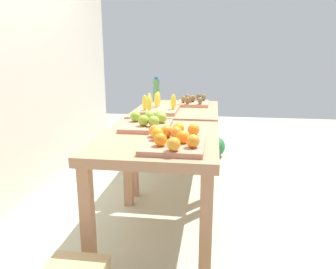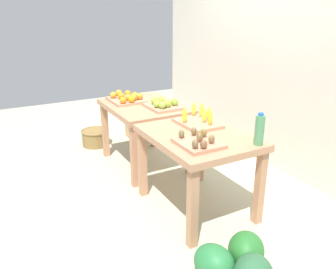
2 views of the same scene
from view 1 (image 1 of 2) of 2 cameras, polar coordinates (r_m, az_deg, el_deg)
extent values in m
plane|color=#B2B397|center=(2.99, 0.26, -11.52)|extent=(8.00, 8.00, 0.00)
cube|color=beige|center=(3.17, -25.78, 16.52)|extent=(4.40, 0.12, 3.00)
cube|color=tan|center=(2.22, -1.67, -1.04)|extent=(1.04, 0.80, 0.06)
cube|color=tan|center=(1.91, 6.53, -16.02)|extent=(0.07, 0.07, 0.69)
cube|color=tan|center=(2.74, 7.08, -6.30)|extent=(0.07, 0.07, 0.69)
cube|color=tan|center=(2.03, -13.68, -14.33)|extent=(0.07, 0.07, 0.69)
cube|color=tan|center=(2.83, -6.89, -5.63)|extent=(0.07, 0.07, 0.69)
cube|color=tan|center=(3.30, 1.58, 4.06)|extent=(1.04, 0.80, 0.06)
cube|color=tan|center=(2.93, 7.16, -4.94)|extent=(0.07, 0.07, 0.69)
cube|color=tan|center=(3.81, 7.41, -0.40)|extent=(0.07, 0.07, 0.69)
cube|color=tan|center=(3.01, -5.92, -4.36)|extent=(0.07, 0.07, 0.69)
cube|color=tan|center=(3.87, -2.69, -0.05)|extent=(0.07, 0.07, 0.69)
cube|color=tan|center=(1.96, 1.02, -1.70)|extent=(0.44, 0.36, 0.03)
sphere|color=orange|center=(1.78, 0.95, -1.66)|extent=(0.09, 0.09, 0.08)
sphere|color=orange|center=(2.11, 4.43, 0.87)|extent=(0.10, 0.10, 0.08)
sphere|color=orange|center=(1.99, -1.84, 0.12)|extent=(0.11, 0.11, 0.08)
sphere|color=orange|center=(2.07, -2.31, 0.65)|extent=(0.10, 0.10, 0.08)
sphere|color=orange|center=(2.03, 1.41, 0.36)|extent=(0.10, 0.10, 0.08)
sphere|color=orange|center=(2.06, -0.24, 0.60)|extent=(0.10, 0.10, 0.08)
sphere|color=orange|center=(2.13, 1.82, 1.03)|extent=(0.08, 0.08, 0.08)
sphere|color=orange|center=(1.84, 4.33, -1.12)|extent=(0.09, 0.09, 0.08)
sphere|color=orange|center=(1.87, -1.32, -0.86)|extent=(0.09, 0.09, 0.08)
sphere|color=orange|center=(1.93, 2.50, -0.40)|extent=(0.10, 0.10, 0.08)
cube|color=tan|center=(2.45, -3.68, 1.48)|extent=(0.40, 0.34, 0.03)
sphere|color=#8CAD31|center=(2.37, -4.24, 2.41)|extent=(0.11, 0.11, 0.08)
sphere|color=#8EB539|center=(2.47, -1.10, 2.92)|extent=(0.10, 0.10, 0.08)
sphere|color=#8CB831|center=(2.53, -3.26, 3.17)|extent=(0.10, 0.10, 0.08)
sphere|color=#8FB034|center=(2.34, -2.46, 2.29)|extent=(0.10, 0.10, 0.08)
sphere|color=#82B533|center=(2.53, -5.63, 3.13)|extent=(0.11, 0.11, 0.08)
sphere|color=#86BA41|center=(2.54, -1.45, 3.25)|extent=(0.11, 0.11, 0.08)
cube|color=tan|center=(3.10, -1.30, 4.24)|extent=(0.44, 0.32, 0.03)
ellipsoid|color=yellow|center=(2.92, -3.27, 5.30)|extent=(0.06, 0.06, 0.14)
ellipsoid|color=yellow|center=(3.23, -1.73, 6.17)|extent=(0.07, 0.06, 0.14)
ellipsoid|color=yellow|center=(3.04, 0.93, 5.66)|extent=(0.04, 0.05, 0.14)
ellipsoid|color=yellow|center=(3.13, -3.23, 5.90)|extent=(0.06, 0.05, 0.14)
ellipsoid|color=yellow|center=(3.14, -1.95, 5.93)|extent=(0.07, 0.07, 0.14)
ellipsoid|color=yellow|center=(2.99, -4.01, 5.50)|extent=(0.05, 0.06, 0.14)
cube|color=tan|center=(3.50, 4.34, 5.36)|extent=(0.36, 0.32, 0.03)
ellipsoid|color=brown|center=(3.57, 3.32, 6.40)|extent=(0.06, 0.06, 0.07)
ellipsoid|color=olive|center=(3.43, 2.66, 6.07)|extent=(0.07, 0.07, 0.07)
ellipsoid|color=brown|center=(3.50, 4.28, 6.21)|extent=(0.06, 0.06, 0.07)
ellipsoid|color=brown|center=(3.35, 3.40, 5.87)|extent=(0.07, 0.07, 0.07)
ellipsoid|color=brown|center=(3.35, 5.55, 5.82)|extent=(0.06, 0.05, 0.07)
ellipsoid|color=brown|center=(3.63, 5.29, 6.49)|extent=(0.07, 0.07, 0.07)
ellipsoid|color=brown|center=(3.59, 6.14, 6.38)|extent=(0.06, 0.05, 0.07)
ellipsoid|color=brown|center=(3.46, 3.84, 6.13)|extent=(0.07, 0.07, 0.07)
cylinder|color=#4C8C59|center=(3.75, -2.04, 7.67)|extent=(0.08, 0.08, 0.25)
cylinder|color=blue|center=(3.74, -2.06, 9.72)|extent=(0.04, 0.04, 0.02)
ellipsoid|color=#2C633D|center=(4.45, 6.24, -0.99)|extent=(0.45, 0.44, 0.27)
ellipsoid|color=#276E2B|center=(4.23, 4.25, -1.81)|extent=(0.40, 0.40, 0.26)
ellipsoid|color=#27743B|center=(4.22, 8.06, -2.01)|extent=(0.36, 0.32, 0.25)
camera|label=2|loc=(5.76, 21.49, 18.24)|focal=36.88mm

